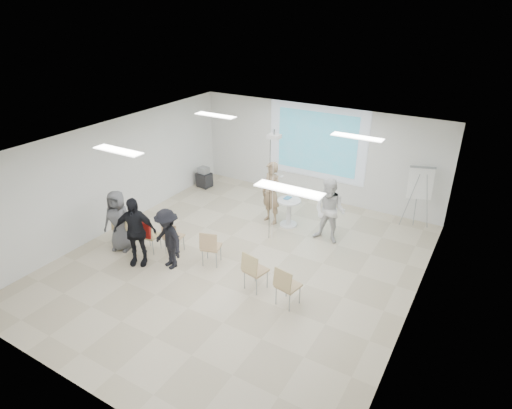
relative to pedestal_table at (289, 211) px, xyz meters
The scene contains 30 objects.
floor 2.39m from the pedestal_table, 94.14° to the right, with size 8.00×9.00×0.10m, color beige.
ceiling 3.49m from the pedestal_table, 94.14° to the right, with size 8.00×9.00×0.10m, color white.
wall_back 2.46m from the pedestal_table, 94.34° to the left, with size 8.00×0.10×3.00m, color silver.
wall_left 4.93m from the pedestal_table, 151.09° to the right, with size 0.10×9.00×3.00m, color silver.
wall_right 4.65m from the pedestal_table, 30.97° to the right, with size 0.10×9.00×3.00m, color silver.
projection_halo 2.57m from the pedestal_table, 94.47° to the left, with size 3.20×0.01×2.30m, color silver.
projection_image 2.56m from the pedestal_table, 94.50° to the left, with size 2.60×0.01×1.90m, color #37A1BB.
pedestal_table is the anchor object (origin of this frame).
player_left 0.79m from the pedestal_table, behind, with size 0.75×0.51×2.06m, color #9C7F5F.
player_right 1.41m from the pedestal_table, 10.57° to the right, with size 0.94×0.75×1.95m, color white.
controller_left 0.99m from the pedestal_table, 150.62° to the left, with size 0.04×0.11×0.04m, color white.
controller_right 1.40m from the pedestal_table, ahead, with size 0.04×0.11×0.04m, color silver.
chair_far_left 4.50m from the pedestal_table, 135.28° to the right, with size 0.55×0.58×0.93m.
chair_left_mid 3.90m from the pedestal_table, 127.98° to the right, with size 0.47×0.50×0.88m.
chair_left_inner 3.37m from the pedestal_table, 123.07° to the right, with size 0.47×0.49×0.88m.
chair_center 2.85m from the pedestal_table, 104.44° to the right, with size 0.55×0.57×0.92m.
chair_right_inner 3.16m from the pedestal_table, 77.48° to the right, with size 0.53×0.55×0.95m.
chair_right_far 3.57m from the pedestal_table, 64.33° to the right, with size 0.52×0.54×0.94m.
red_jacket 4.03m from the pedestal_table, 126.84° to the right, with size 0.44×0.10×0.42m, color #A01813.
laptop 3.29m from the pedestal_table, 124.13° to the right, with size 0.32×0.24×0.03m, color black.
audience_left 4.28m from the pedestal_table, 122.58° to the right, with size 1.16×0.70×1.99m, color black.
audience_mid 3.67m from the pedestal_table, 114.54° to the right, with size 1.12×0.61×1.72m, color black.
audience_outer 4.58m from the pedestal_table, 133.49° to the right, with size 0.88×0.58×1.80m, color #5E5F63.
flipchart_easel 3.65m from the pedestal_table, 29.70° to the left, with size 0.75×0.59×1.80m.
av_cart 3.88m from the pedestal_table, 164.65° to the left, with size 0.52×0.43×0.71m.
ceiling_projector 2.38m from the pedestal_table, 94.74° to the right, with size 0.30×0.25×3.00m.
fluor_panel_nw 3.34m from the pedestal_table, behind, with size 1.20×0.30×0.02m, color white.
fluor_panel_ne 3.13m from the pedestal_table, 10.20° to the right, with size 1.20×0.30×0.02m, color white.
fluor_panel_sw 5.07m from the pedestal_table, 119.52° to the right, with size 1.20×0.30×0.02m, color white.
fluor_panel_se 4.93m from the pedestal_table, 64.44° to the right, with size 1.20×0.30×0.02m, color white.
Camera 1 is at (4.84, -7.40, 5.83)m, focal length 30.00 mm.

